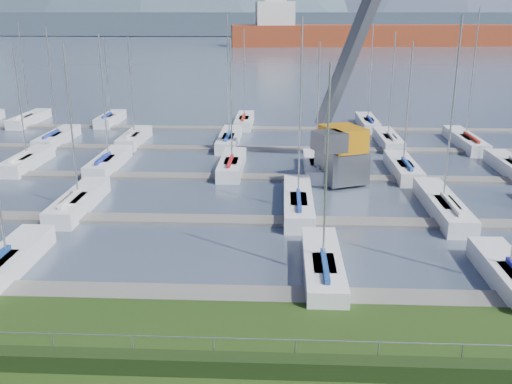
{
  "coord_description": "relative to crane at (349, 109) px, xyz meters",
  "views": [
    {
      "loc": [
        1.41,
        -18.11,
        12.59
      ],
      "look_at": [
        0.0,
        12.0,
        3.0
      ],
      "focal_mm": 40.0,
      "sensor_mm": 36.0,
      "label": 1
    }
  ],
  "objects": [
    {
      "name": "crane",
      "position": [
        0.0,
        0.0,
        0.0
      ],
      "size": [
        7.87,
        12.86,
        22.35
      ],
      "rotation": [
        0.0,
        0.0,
        0.41
      ],
      "color": "#595B60",
      "rests_on": "water"
    },
    {
      "name": "hedge",
      "position": [
        -6.51,
        -26.49,
        -4.98
      ],
      "size": [
        80.0,
        0.7,
        0.7
      ],
      "primitive_type": "cube",
      "color": "black",
      "rests_on": "grass"
    },
    {
      "name": "fence",
      "position": [
        -6.51,
        -26.09,
        -4.13
      ],
      "size": [
        80.0,
        0.04,
        0.04
      ],
      "primitive_type": "cylinder",
      "rotation": [
        0.0,
        1.57,
        0.0
      ],
      "color": "#979A9F",
      "rests_on": "grass"
    },
    {
      "name": "docks",
      "position": [
        -6.51,
        -0.09,
        -5.55
      ],
      "size": [
        90.0,
        41.6,
        0.25
      ],
      "color": "slate",
      "rests_on": "water"
    },
    {
      "name": "cargo_ship_mid",
      "position": [
        24.99,
        186.35,
        -1.87
      ],
      "size": [
        110.63,
        29.53,
        21.5
      ],
      "rotation": [
        0.0,
        0.0,
        0.11
      ],
      "color": "maroon",
      "rests_on": "water"
    },
    {
      "name": "sailboat_fleet",
      "position": [
        -8.48,
        1.66,
        0.16
      ],
      "size": [
        75.86,
        49.32,
        13.79
      ],
      "color": "silver",
      "rests_on": "water"
    },
    {
      "name": "water",
      "position": [
        -6.51,
        233.91,
        -5.73
      ],
      "size": [
        800.0,
        540.0,
        0.2
      ],
      "primitive_type": "cube",
      "color": "#455064"
    },
    {
      "name": "foothill",
      "position": [
        -6.51,
        303.91,
        0.67
      ],
      "size": [
        900.0,
        80.0,
        12.0
      ],
      "primitive_type": "cube",
      "color": "#435262",
      "rests_on": "water"
    }
  ]
}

